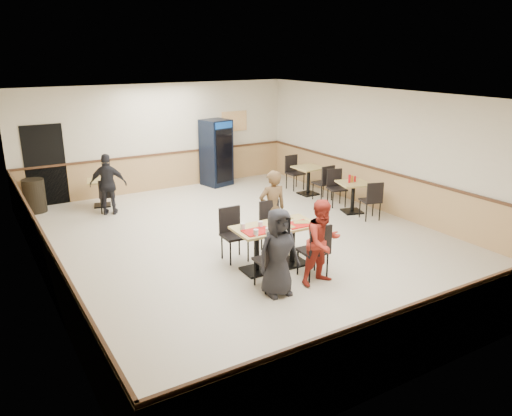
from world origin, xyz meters
TOP-DOWN VIEW (x-y plane):
  - ground at (0.00, 0.00)m, footprint 10.00×10.00m
  - room_shell at (1.78, 2.55)m, footprint 10.00×10.00m
  - main_table at (-0.21, -1.34)m, footprint 1.57×0.83m
  - main_chairs at (-0.27, -1.33)m, footprint 1.43×1.85m
  - diner_woman_left at (-0.74, -2.25)m, footprint 0.76×0.52m
  - diner_woman_right at (0.13, -2.28)m, footprint 0.76×0.61m
  - diner_man_opposite at (0.32, -0.42)m, footprint 0.63×0.46m
  - lone_diner at (-1.95, 3.42)m, footprint 0.96×0.71m
  - tabletop_clutter at (-0.24, -1.43)m, footprint 1.36×0.68m
  - side_table_near at (3.26, 0.45)m, footprint 0.89×0.89m
  - side_table_near_chair_south at (3.26, -0.16)m, footprint 0.56×0.56m
  - side_table_near_chair_north at (3.26, 1.06)m, footprint 0.56×0.56m
  - side_table_far at (3.29, 2.32)m, footprint 0.75×0.75m
  - side_table_far_chair_south at (3.29, 1.69)m, footprint 0.47×0.47m
  - side_table_far_chair_north at (3.29, 2.95)m, footprint 0.47×0.47m
  - condiment_caddy at (3.23, 0.50)m, footprint 0.23×0.06m
  - back_table at (-1.95, 4.20)m, footprint 0.78×0.78m
  - back_table_chair_lone at (-1.95, 3.65)m, footprint 0.49×0.49m
  - pepsi_cooler at (1.58, 4.59)m, footprint 0.88×0.88m
  - trash_bin at (-3.50, 4.55)m, footprint 0.53×0.53m

SIDE VIEW (x-z plane):
  - ground at x=0.00m, z-range 0.00..0.00m
  - trash_bin at x=-3.50m, z-range 0.00..0.84m
  - back_table_chair_lone at x=-1.95m, z-range 0.00..0.88m
  - back_table at x=-1.95m, z-range 0.11..0.81m
  - side_table_near_chair_south at x=3.26m, z-range 0.00..0.97m
  - side_table_near_chair_north at x=3.26m, z-range 0.00..0.97m
  - side_table_far_chair_south at x=3.29m, z-range 0.00..1.00m
  - side_table_far_chair_north at x=3.29m, z-range 0.00..1.00m
  - side_table_near at x=3.26m, z-range 0.13..0.89m
  - main_chairs at x=-0.27m, z-range 0.00..1.04m
  - side_table_far at x=3.29m, z-range 0.13..0.92m
  - main_table at x=-0.21m, z-range 0.14..0.96m
  - room_shell at x=1.78m, z-range -4.42..5.58m
  - diner_woman_left at x=-0.74m, z-range 0.00..1.48m
  - diner_woman_right at x=0.13m, z-range 0.00..1.50m
  - lone_diner at x=-1.95m, z-range 0.00..1.51m
  - diner_man_opposite at x=0.32m, z-range 0.00..1.61m
  - tabletop_clutter at x=-0.24m, z-range 0.79..0.91m
  - condiment_caddy at x=3.23m, z-range 0.75..0.95m
  - pepsi_cooler at x=1.58m, z-range 0.00..1.95m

